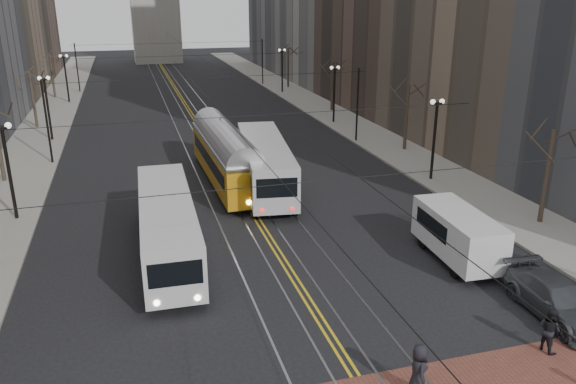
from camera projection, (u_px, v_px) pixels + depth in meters
ground at (345, 360)px, 20.49m from camera, size 260.00×260.00×0.00m
sidewalk_left at (46, 125)px, 57.35m from camera, size 5.00×140.00×0.15m
sidewalk_right at (323, 109)px, 65.18m from camera, size 5.00×140.00×0.15m
streetcar_rails at (193, 117)px, 61.29m from camera, size 4.80×130.00×0.02m
centre_lines at (193, 117)px, 61.29m from camera, size 0.42×130.00×0.01m
lamp_posts at (216, 123)px, 45.63m from camera, size 27.60×57.20×5.60m
street_trees at (205, 108)px, 51.52m from camera, size 31.68×53.28×5.60m
trolley_wires at (205, 98)px, 50.82m from camera, size 25.96×120.00×6.60m
transit_bus at (168, 228)px, 28.22m from camera, size 2.86×12.34×3.07m
streetcar at (226, 160)px, 39.48m from camera, size 2.84×13.77×3.23m
rear_bus at (265, 166)px, 38.09m from camera, size 4.42×12.99×3.32m
cargo_van at (457, 237)px, 27.83m from camera, size 2.50×5.86×2.55m
sedan_grey at (260, 132)px, 51.53m from camera, size 1.99×4.41×1.47m
sedan_parked at (557, 299)px, 23.08m from camera, size 2.45×5.43×1.55m
pedestrian_a at (418, 370)px, 18.41m from camera, size 0.80×1.04×1.89m
pedestrian_c at (549, 329)px, 20.79m from camera, size 0.80×0.95×1.75m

